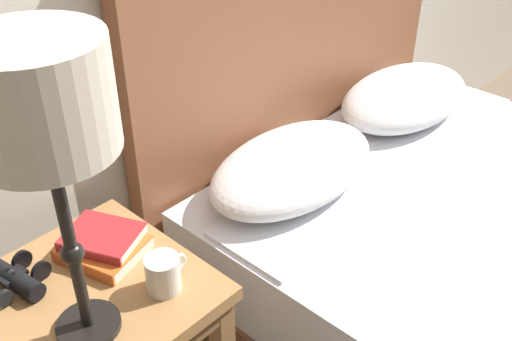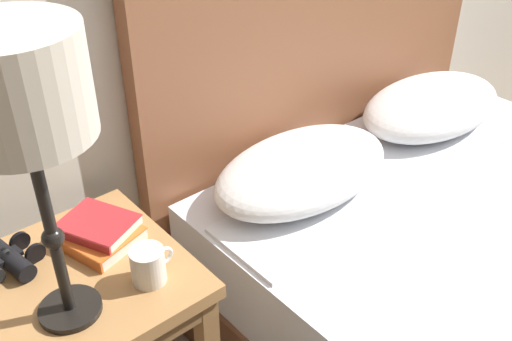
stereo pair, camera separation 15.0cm
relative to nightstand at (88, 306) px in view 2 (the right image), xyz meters
The scene contains 6 objects.
nightstand is the anchor object (origin of this frame).
table_lamp 0.61m from the nightstand, 127.43° to the right, with size 0.24×0.24×0.61m.
book_on_nightstand 0.16m from the nightstand, 41.68° to the left, with size 0.20×0.21×0.03m.
book_stacked_on_top 0.19m from the nightstand, 41.80° to the left, with size 0.19×0.21×0.03m.
binoculars_pair 0.21m from the nightstand, 130.31° to the left, with size 0.15×0.16×0.05m.
coffee_mug 0.21m from the nightstand, 47.12° to the right, with size 0.10×0.08×0.08m.
Camera 2 is at (-0.93, -0.31, 1.56)m, focal length 42.00 mm.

